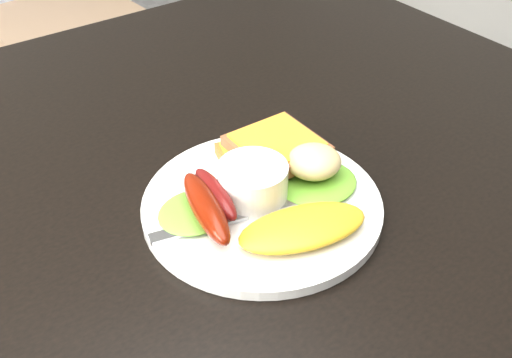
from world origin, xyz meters
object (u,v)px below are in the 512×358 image
at_px(dining_table, 129,196).
at_px(person, 181,0).
at_px(dining_chair, 60,19).
at_px(plate, 262,205).

distance_m(dining_table, person, 0.64).
distance_m(dining_chair, plate, 1.33).
relative_size(dining_table, person, 0.86).
distance_m(person, plate, 0.71).
relative_size(dining_chair, person, 0.28).
bearing_deg(dining_chair, dining_table, -110.58).
height_order(dining_table, dining_chair, dining_table).
bearing_deg(person, dining_table, 69.71).
xyz_separation_m(person, plate, (-0.28, -0.64, 0.06)).
bearing_deg(plate, dining_chair, 79.69).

